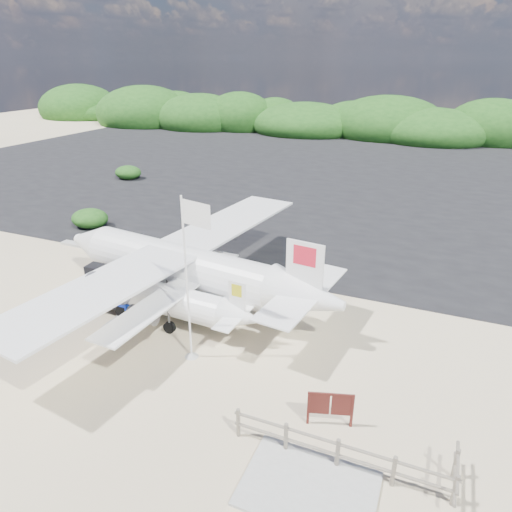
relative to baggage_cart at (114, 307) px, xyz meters
The scene contains 13 objects.
ground 5.54m from the baggage_cart, ahead, with size 160.00×160.00×0.00m, color beige.
asphalt_apron 30.64m from the baggage_cart, 79.59° to the left, with size 90.00×50.00×0.04m, color #B2B2B2, non-canonical shape.
lagoon 3.83m from the baggage_cart, 154.65° to the left, with size 9.00×7.00×0.40m, color #B2B2B2, non-canonical shape.
walkway_pad 12.49m from the baggage_cart, 27.96° to the right, with size 3.50×2.50×0.10m, color #B2B2B2, non-canonical shape.
vegetation_band 55.42m from the baggage_cart, 84.27° to the left, with size 124.00×8.00×4.40m, color #B2B2B2, non-canonical shape.
fence 12.52m from the baggage_cart, 22.84° to the right, with size 6.40×2.00×1.10m, color #B2B2B2, non-canonical shape.
baggage_cart is the anchor object (origin of this frame).
flagpole 5.56m from the baggage_cart, 20.37° to the right, with size 1.27×0.53×6.36m, color white, non-canonical shape.
signboard 11.45m from the baggage_cart, 17.08° to the right, with size 1.50×0.14×1.24m, color #501C17, non-canonical shape.
crew_a 4.48m from the baggage_cart, 41.74° to the left, with size 0.63×0.41×1.73m, color #1C1654.
crew_b 7.71m from the baggage_cart, 14.66° to the left, with size 0.87×0.67×1.78m, color #1C1654.
aircraft_large 29.21m from the baggage_cart, 55.71° to the left, with size 17.71×17.71×5.31m, color #B2B2B2, non-canonical shape.
aircraft_small 34.88m from the baggage_cart, 94.38° to the left, with size 7.22×7.22×2.60m, color #B2B2B2, non-canonical shape.
Camera 1 is at (7.54, -14.45, 10.47)m, focal length 32.00 mm.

